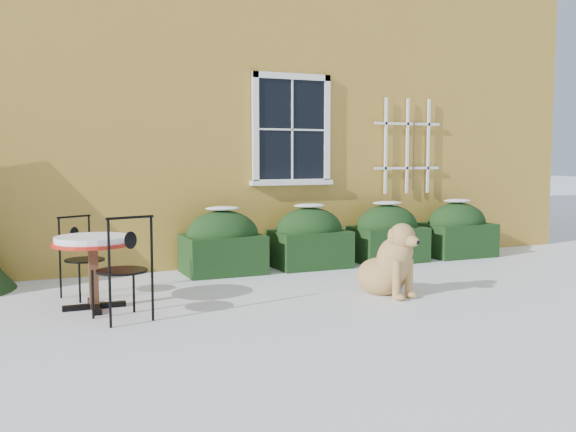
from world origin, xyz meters
name	(u,v)px	position (x,y,z in m)	size (l,w,h in m)	color
ground	(327,312)	(0.00, 0.00, 0.00)	(80.00, 80.00, 0.00)	white
house	(168,74)	(0.00, 7.00, 3.22)	(12.40, 8.40, 6.40)	gold
hedge_row	(349,237)	(1.65, 2.55, 0.40)	(4.95, 0.80, 0.91)	black
bistro_table	(93,248)	(-2.15, 1.09, 0.64)	(0.82, 0.82, 0.76)	black
patio_chair_near	(124,268)	(-1.94, 0.48, 0.51)	(0.56, 0.55, 1.02)	black
patio_chair_far	(83,257)	(-2.20, 1.73, 0.46)	(0.54, 0.54, 0.91)	black
dog	(390,265)	(1.02, 0.44, 0.35)	(0.67, 0.97, 0.86)	tan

